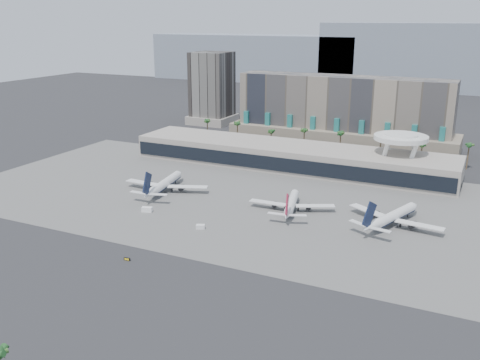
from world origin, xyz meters
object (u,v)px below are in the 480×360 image
at_px(service_vehicle_a, 147,210).
at_px(service_vehicle_b, 200,227).
at_px(airliner_right, 392,217).
at_px(airliner_left, 165,184).
at_px(taxiway_sign, 127,259).
at_px(airliner_centre, 291,203).

xyz_separation_m(service_vehicle_a, service_vehicle_b, (28.77, -6.50, -0.19)).
bearing_deg(service_vehicle_b, airliner_right, 5.38).
bearing_deg(airliner_left, taxiway_sign, -75.70).
bearing_deg(airliner_centre, service_vehicle_a, -166.89).
distance_m(service_vehicle_b, taxiway_sign, 35.11).
relative_size(service_vehicle_b, taxiway_sign, 1.43).
bearing_deg(service_vehicle_a, taxiway_sign, -80.96).
bearing_deg(service_vehicle_b, service_vehicle_a, 144.27).
bearing_deg(airliner_centre, service_vehicle_b, -139.59).
height_order(service_vehicle_b, taxiway_sign, service_vehicle_b).
bearing_deg(airliner_right, taxiway_sign, -117.30).
xyz_separation_m(airliner_right, service_vehicle_a, (-93.13, -28.27, -2.53)).
height_order(airliner_right, service_vehicle_b, airliner_right).
height_order(service_vehicle_a, taxiway_sign, service_vehicle_a).
distance_m(airliner_left, service_vehicle_a, 27.12).
bearing_deg(service_vehicle_a, airliner_centre, 9.02).
relative_size(airliner_left, service_vehicle_b, 12.63).
height_order(airliner_centre, taxiway_sign, airliner_centre).
relative_size(airliner_right, taxiway_sign, 17.27).
distance_m(airliner_centre, service_vehicle_b, 40.99).
bearing_deg(airliner_centre, taxiway_sign, -129.28).
height_order(airliner_centre, service_vehicle_b, airliner_centre).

